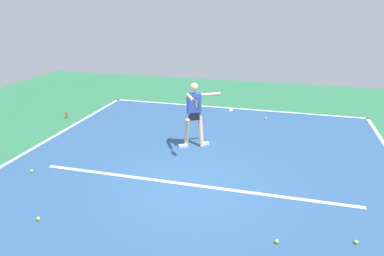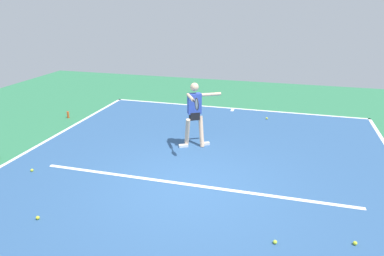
# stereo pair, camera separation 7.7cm
# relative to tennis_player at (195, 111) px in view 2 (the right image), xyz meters

# --- Properties ---
(ground_plane) EXTENTS (20.86, 20.86, 0.00)m
(ground_plane) POSITION_rel_tennis_player_xyz_m (-0.43, 2.07, -0.98)
(ground_plane) COLOR #2D754C
(court_surface) EXTENTS (9.07, 11.69, 0.00)m
(court_surface) POSITION_rel_tennis_player_xyz_m (-0.43, 2.07, -0.98)
(court_surface) COLOR #2D5484
(court_surface) RESTS_ON ground_plane
(court_line_baseline_near) EXTENTS (9.07, 0.10, 0.01)m
(court_line_baseline_near) POSITION_rel_tennis_player_xyz_m (-0.43, -3.73, -0.98)
(court_line_baseline_near) COLOR white
(court_line_baseline_near) RESTS_ON ground_plane
(court_line_sideline_right) EXTENTS (0.10, 11.69, 0.01)m
(court_line_sideline_right) POSITION_rel_tennis_player_xyz_m (4.05, 2.07, -0.98)
(court_line_sideline_right) COLOR white
(court_line_sideline_right) RESTS_ON ground_plane
(court_line_service) EXTENTS (6.80, 0.10, 0.01)m
(court_line_service) POSITION_rel_tennis_player_xyz_m (-0.43, 2.01, -0.98)
(court_line_service) COLOR white
(court_line_service) RESTS_ON ground_plane
(court_line_centre_mark) EXTENTS (0.10, 0.30, 0.01)m
(court_line_centre_mark) POSITION_rel_tennis_player_xyz_m (-0.43, -3.53, -0.98)
(court_line_centre_mark) COLOR white
(court_line_centre_mark) RESTS_ON ground_plane
(tennis_player) EXTENTS (1.01, 1.36, 1.72)m
(tennis_player) POSITION_rel_tennis_player_xyz_m (0.00, 0.00, 0.00)
(tennis_player) COLOR beige
(tennis_player) RESTS_ON ground_plane
(tennis_ball_by_sideline) EXTENTS (0.07, 0.07, 0.07)m
(tennis_ball_by_sideline) POSITION_rel_tennis_player_xyz_m (1.82, 3.91, -0.95)
(tennis_ball_by_sideline) COLOR yellow
(tennis_ball_by_sideline) RESTS_ON ground_plane
(tennis_ball_centre_court) EXTENTS (0.07, 0.07, 0.07)m
(tennis_ball_centre_court) POSITION_rel_tennis_player_xyz_m (3.18, 2.38, -0.95)
(tennis_ball_centre_court) COLOR #CCE033
(tennis_ball_centre_court) RESTS_ON ground_plane
(tennis_ball_by_baseline) EXTENTS (0.07, 0.07, 0.07)m
(tennis_ball_by_baseline) POSITION_rel_tennis_player_xyz_m (-2.25, 3.46, -0.95)
(tennis_ball_by_baseline) COLOR #C6E53D
(tennis_ball_by_baseline) RESTS_ON ground_plane
(tennis_ball_far_corner) EXTENTS (0.07, 0.07, 0.07)m
(tennis_ball_far_corner) POSITION_rel_tennis_player_xyz_m (-3.47, 3.16, -0.95)
(tennis_ball_far_corner) COLOR #CCE033
(tennis_ball_far_corner) RESTS_ON ground_plane
(tennis_ball_near_service_line) EXTENTS (0.07, 0.07, 0.07)m
(tennis_ball_near_service_line) POSITION_rel_tennis_player_xyz_m (-1.67, -2.80, -0.95)
(tennis_ball_near_service_line) COLOR yellow
(tennis_ball_near_service_line) RESTS_ON ground_plane
(water_bottle) EXTENTS (0.07, 0.07, 0.22)m
(water_bottle) POSITION_rel_tennis_player_xyz_m (4.64, -1.20, -0.87)
(water_bottle) COLOR #D84C1E
(water_bottle) RESTS_ON ground_plane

